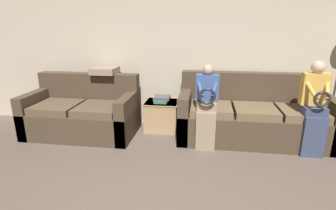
{
  "coord_description": "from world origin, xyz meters",
  "views": [
    {
      "loc": [
        0.3,
        -1.18,
        1.69
      ],
      "look_at": [
        -0.15,
        1.9,
        0.75
      ],
      "focal_mm": 28.0,
      "sensor_mm": 36.0,
      "label": 1
    }
  ],
  "objects_px": {
    "book_stack": "(162,99)",
    "throw_pillow": "(105,71)",
    "couch_side": "(83,114)",
    "side_shelf": "(162,115)",
    "couch_main": "(253,117)",
    "child_right_seated": "(315,105)",
    "child_left_seated": "(207,104)"
  },
  "relations": [
    {
      "from": "couch_main",
      "to": "book_stack",
      "type": "relative_size",
      "value": 8.15
    },
    {
      "from": "couch_main",
      "to": "child_right_seated",
      "type": "bearing_deg",
      "value": -27.35
    },
    {
      "from": "couch_side",
      "to": "throw_pillow",
      "type": "relative_size",
      "value": 4.29
    },
    {
      "from": "book_stack",
      "to": "throw_pillow",
      "type": "relative_size",
      "value": 0.69
    },
    {
      "from": "side_shelf",
      "to": "child_left_seated",
      "type": "bearing_deg",
      "value": -36.71
    },
    {
      "from": "child_left_seated",
      "to": "child_right_seated",
      "type": "relative_size",
      "value": 0.94
    },
    {
      "from": "couch_main",
      "to": "child_left_seated",
      "type": "distance_m",
      "value": 0.85
    },
    {
      "from": "couch_main",
      "to": "child_right_seated",
      "type": "xyz_separation_m",
      "value": [
        0.71,
        -0.37,
        0.34
      ]
    },
    {
      "from": "side_shelf",
      "to": "throw_pillow",
      "type": "xyz_separation_m",
      "value": [
        -0.94,
        -0.02,
        0.73
      ]
    },
    {
      "from": "child_right_seated",
      "to": "couch_side",
      "type": "bearing_deg",
      "value": 176.35
    },
    {
      "from": "child_left_seated",
      "to": "child_right_seated",
      "type": "height_order",
      "value": "child_right_seated"
    },
    {
      "from": "book_stack",
      "to": "throw_pillow",
      "type": "distance_m",
      "value": 1.04
    },
    {
      "from": "child_left_seated",
      "to": "child_right_seated",
      "type": "xyz_separation_m",
      "value": [
        1.41,
        0.01,
        0.04
      ]
    },
    {
      "from": "throw_pillow",
      "to": "couch_main",
      "type": "bearing_deg",
      "value": -3.69
    },
    {
      "from": "couch_side",
      "to": "book_stack",
      "type": "distance_m",
      "value": 1.29
    },
    {
      "from": "side_shelf",
      "to": "couch_side",
      "type": "bearing_deg",
      "value": -165.44
    },
    {
      "from": "side_shelf",
      "to": "throw_pillow",
      "type": "relative_size",
      "value": 1.39
    },
    {
      "from": "child_right_seated",
      "to": "book_stack",
      "type": "bearing_deg",
      "value": 166.03
    },
    {
      "from": "child_right_seated",
      "to": "throw_pillow",
      "type": "bearing_deg",
      "value": 170.45
    },
    {
      "from": "couch_main",
      "to": "throw_pillow",
      "type": "bearing_deg",
      "value": 176.31
    },
    {
      "from": "couch_side",
      "to": "throw_pillow",
      "type": "bearing_deg",
      "value": 45.83
    },
    {
      "from": "couch_side",
      "to": "child_right_seated",
      "type": "relative_size",
      "value": 1.34
    },
    {
      "from": "couch_side",
      "to": "side_shelf",
      "type": "distance_m",
      "value": 1.28
    },
    {
      "from": "couch_main",
      "to": "throw_pillow",
      "type": "xyz_separation_m",
      "value": [
        -2.38,
        0.15,
        0.64
      ]
    },
    {
      "from": "child_left_seated",
      "to": "side_shelf",
      "type": "distance_m",
      "value": 0.99
    },
    {
      "from": "side_shelf",
      "to": "child_right_seated",
      "type": "bearing_deg",
      "value": -14.03
    },
    {
      "from": "throw_pillow",
      "to": "couch_side",
      "type": "bearing_deg",
      "value": -134.17
    },
    {
      "from": "child_left_seated",
      "to": "child_right_seated",
      "type": "distance_m",
      "value": 1.41
    },
    {
      "from": "couch_main",
      "to": "child_right_seated",
      "type": "relative_size",
      "value": 1.77
    },
    {
      "from": "book_stack",
      "to": "throw_pillow",
      "type": "bearing_deg",
      "value": -179.14
    },
    {
      "from": "couch_side",
      "to": "side_shelf",
      "type": "bearing_deg",
      "value": 14.56
    },
    {
      "from": "couch_main",
      "to": "side_shelf",
      "type": "relative_size",
      "value": 4.05
    }
  ]
}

